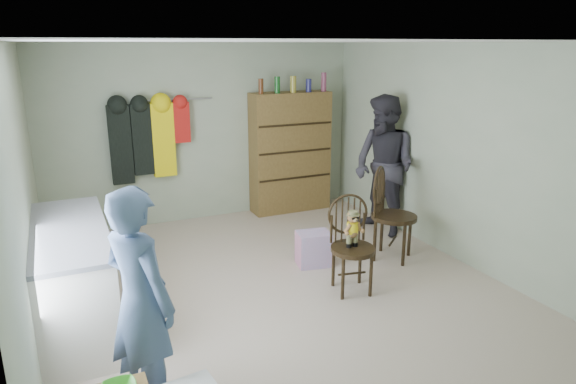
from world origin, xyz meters
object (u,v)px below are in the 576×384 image
counter (74,278)px  dresser (290,152)px  chair_front (351,238)px  chair_far (389,210)px

counter → dresser: dresser is taller
counter → chair_front: 2.66m
counter → chair_front: (2.63, -0.42, 0.10)m
chair_front → chair_far: (0.84, 0.53, 0.03)m
dresser → chair_front: bearing=-101.9°
counter → chair_far: bearing=1.9°
chair_front → dresser: dresser is taller
dresser → chair_far: bearing=-83.0°
counter → chair_far: chair_far is taller
chair_far → dresser: dresser is taller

